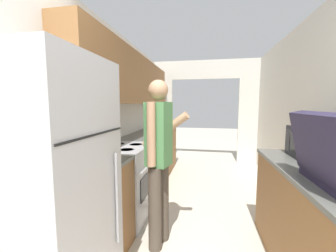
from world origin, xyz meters
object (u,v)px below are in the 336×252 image
object	(u,v)px
refrigerator	(52,190)
microwave	(315,144)
range_oven	(123,182)
person	(159,159)

from	to	relation	value
refrigerator	microwave	world-z (taller)	refrigerator
range_oven	microwave	size ratio (longest dim) A/B	2.14
range_oven	person	size ratio (longest dim) A/B	0.64
person	range_oven	bearing A→B (deg)	67.63
microwave	refrigerator	bearing A→B (deg)	-153.99
refrigerator	microwave	distance (m)	2.23
refrigerator	range_oven	world-z (taller)	refrigerator
range_oven	microwave	world-z (taller)	microwave
range_oven	person	distance (m)	0.81
person	microwave	size ratio (longest dim) A/B	3.36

